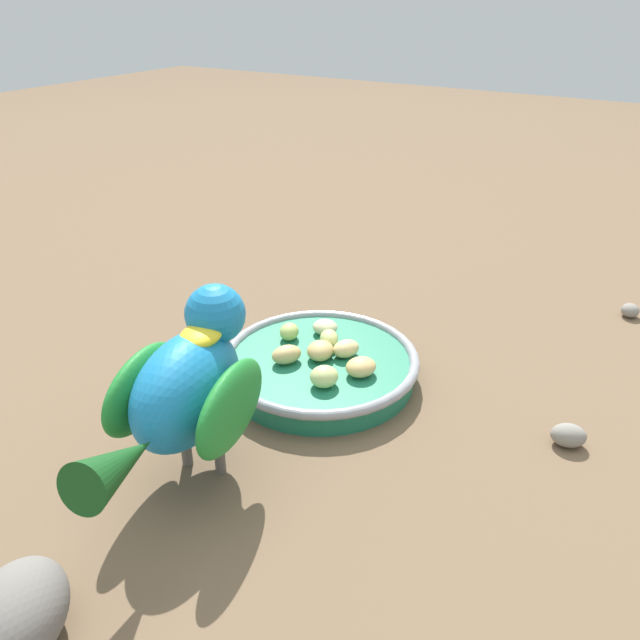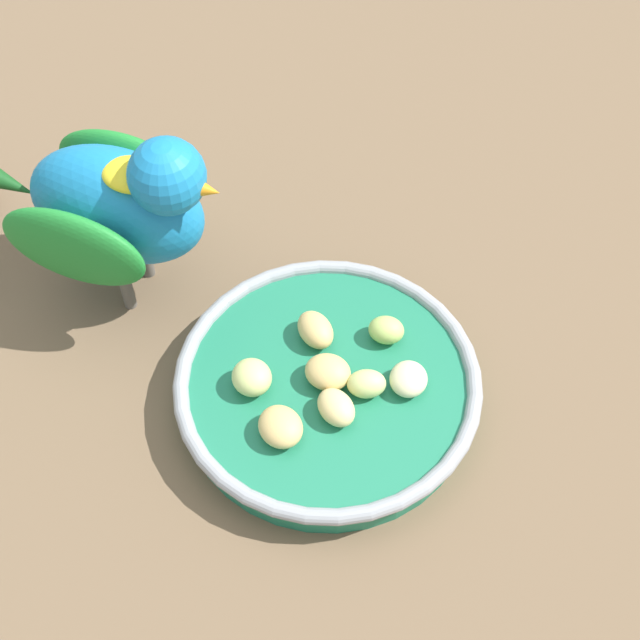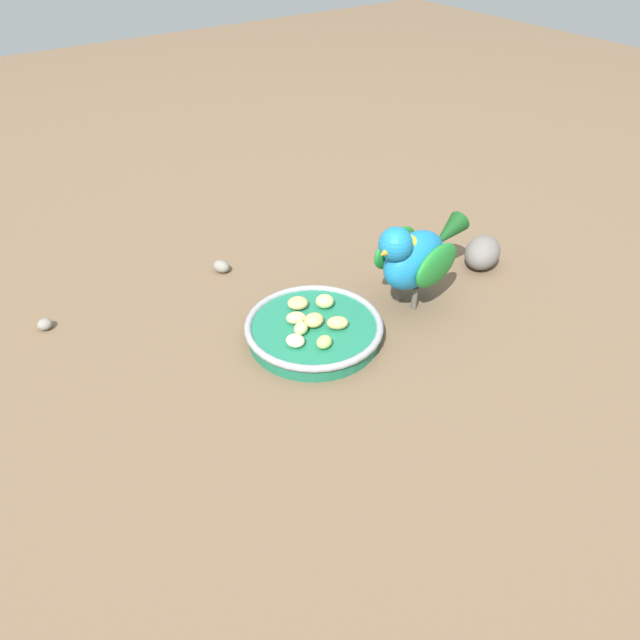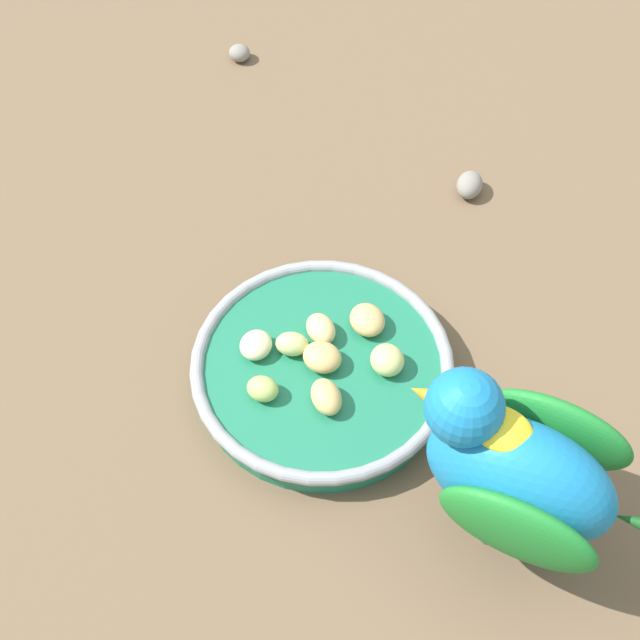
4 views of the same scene
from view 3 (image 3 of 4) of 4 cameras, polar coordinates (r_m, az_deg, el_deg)
name	(u,v)px [view 3 (image 3 of 4)]	position (r m, az deg, el deg)	size (l,w,h in m)	color
ground_plane	(320,344)	(0.91, 0.03, -2.23)	(4.00, 4.00, 0.00)	brown
feeding_bowl	(313,330)	(0.91, -0.62, -0.93)	(0.20, 0.20, 0.03)	#1E7251
apple_piece_0	(301,328)	(0.88, -1.76, -0.77)	(0.03, 0.02, 0.02)	#C6D17A
apple_piece_1	(324,342)	(0.86, 0.39, -2.04)	(0.02, 0.02, 0.02)	#B2CC66
apple_piece_2	(315,320)	(0.90, -0.45, 0.04)	(0.03, 0.03, 0.02)	tan
apple_piece_3	(325,301)	(0.94, 0.44, 1.74)	(0.03, 0.03, 0.02)	#C6D17A
apple_piece_4	(296,318)	(0.90, -2.22, 0.19)	(0.03, 0.02, 0.02)	#E5C67F
apple_piece_5	(338,323)	(0.89, 1.63, -0.27)	(0.03, 0.02, 0.02)	tan
apple_piece_6	(298,303)	(0.93, -2.05, 1.56)	(0.03, 0.03, 0.02)	tan
apple_piece_7	(295,341)	(0.86, -2.29, -1.91)	(0.03, 0.02, 0.02)	beige
parrot	(414,255)	(0.96, 8.63, 5.97)	(0.12, 0.22, 0.15)	#59544C
rock_large	(482,253)	(1.11, 14.72, 6.02)	(0.08, 0.06, 0.05)	slate
pebble_0	(45,324)	(1.02, -23.99, -0.36)	(0.02, 0.02, 0.02)	gray
pebble_1	(221,266)	(1.08, -9.08, 4.89)	(0.03, 0.02, 0.02)	gray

